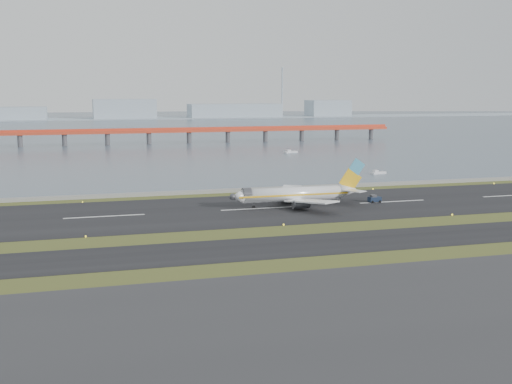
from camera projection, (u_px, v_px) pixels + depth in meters
The scene contains 12 objects.
ground at pixel (294, 232), 143.33m from camera, with size 1000.00×1000.00×0.00m, color #3A4C1B.
apron_strip at pixel (421, 313), 91.05m from camera, with size 1000.00×50.00×0.10m, color #2F2F31.
taxiway_strip at pixel (313, 244), 131.92m from camera, with size 1000.00×18.00×0.10m, color black.
runway_strip at pixel (257, 209), 171.83m from camera, with size 1000.00×45.00×0.10m, color black.
seawall at pixel (231, 191), 200.27m from camera, with size 1000.00×2.50×1.00m, color gray.
bay_water at pixel (127, 126), 580.50m from camera, with size 1400.00×800.00×1.30m, color #435461.
red_pier at pixel (189, 131), 385.17m from camera, with size 260.00×5.00×10.20m.
far_shoreline at pixel (128, 113), 735.28m from camera, with size 1400.00×80.00×60.50m.
airliner at pixel (298, 194), 175.07m from camera, with size 38.52×32.89×12.80m.
pushback_tug at pixel (374, 199), 181.43m from camera, with size 3.63×2.30×2.24m.
workboat_near at pixel (378, 173), 243.99m from camera, with size 6.97×4.04×1.61m.
workboat_far at pixel (290, 152), 326.49m from camera, with size 7.84×4.93×1.82m.
Camera 1 is at (-46.41, -132.53, 31.29)m, focal length 45.00 mm.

